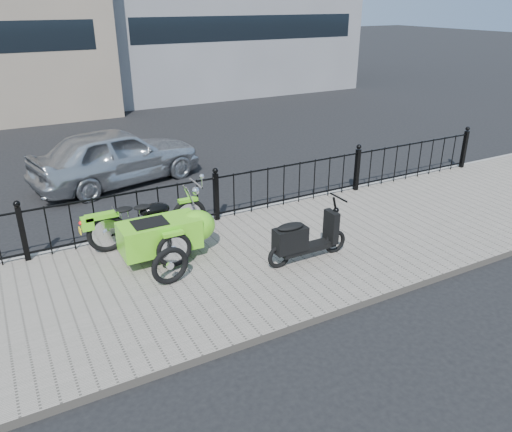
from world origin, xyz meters
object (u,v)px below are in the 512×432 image
motorcycle_sidecar (167,229)px  sedan_car (117,156)px  spare_tire (170,266)px  scooter (303,239)px

motorcycle_sidecar → sedan_car: 4.38m
motorcycle_sidecar → sedan_car: (0.26, 4.37, 0.10)m
motorcycle_sidecar → spare_tire: size_ratio=3.71×
scooter → spare_tire: (-2.18, 0.37, -0.10)m
motorcycle_sidecar → sedan_car: sedan_car is taller
sedan_car → motorcycle_sidecar: bearing=163.8°
scooter → sedan_car: bearing=106.0°
spare_tire → sedan_car: (0.55, 5.29, 0.26)m
spare_tire → scooter: bearing=-9.7°
motorcycle_sidecar → scooter: bearing=-34.5°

